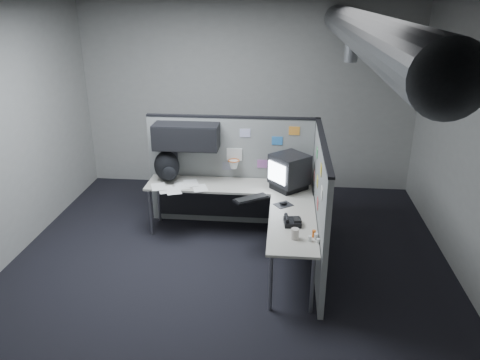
# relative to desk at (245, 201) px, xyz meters

# --- Properties ---
(room) EXTENTS (5.62, 5.62, 3.22)m
(room) POSITION_rel_desk_xyz_m (0.41, -0.70, 1.48)
(room) COLOR black
(room) RESTS_ON ground
(partition_back) EXTENTS (2.44, 0.42, 1.63)m
(partition_back) POSITION_rel_desk_xyz_m (-0.40, 0.53, 0.38)
(partition_back) COLOR gray
(partition_back) RESTS_ON ground
(partition_right) EXTENTS (0.07, 2.23, 1.63)m
(partition_right) POSITION_rel_desk_xyz_m (0.95, -0.49, 0.21)
(partition_right) COLOR gray
(partition_right) RESTS_ON ground
(desk) EXTENTS (2.31, 2.11, 0.73)m
(desk) POSITION_rel_desk_xyz_m (0.00, 0.00, 0.00)
(desk) COLOR #ABA79B
(desk) RESTS_ON ground
(monitor) EXTENTS (0.60, 0.60, 0.49)m
(monitor) POSITION_rel_desk_xyz_m (0.59, 0.21, 0.37)
(monitor) COLOR black
(monitor) RESTS_ON desk
(keyboard) EXTENTS (0.48, 0.40, 0.04)m
(keyboard) POSITION_rel_desk_xyz_m (0.11, -0.22, 0.14)
(keyboard) COLOR black
(keyboard) RESTS_ON desk
(mouse) EXTENTS (0.27, 0.26, 0.05)m
(mouse) POSITION_rel_desk_xyz_m (0.52, -0.32, 0.13)
(mouse) COLOR black
(mouse) RESTS_ON desk
(phone) EXTENTS (0.21, 0.23, 0.10)m
(phone) POSITION_rel_desk_xyz_m (0.63, -0.84, 0.15)
(phone) COLOR black
(phone) RESTS_ON desk
(bottles) EXTENTS (0.13, 0.17, 0.08)m
(bottles) POSITION_rel_desk_xyz_m (0.87, -1.18, 0.15)
(bottles) COLOR silver
(bottles) RESTS_ON desk
(cup) EXTENTS (0.11, 0.11, 0.12)m
(cup) POSITION_rel_desk_xyz_m (0.66, -1.18, 0.18)
(cup) COLOR beige
(cup) RESTS_ON desk
(papers) EXTENTS (0.84, 0.61, 0.02)m
(papers) POSITION_rel_desk_xyz_m (-0.92, 0.09, 0.13)
(papers) COLOR white
(papers) RESTS_ON desk
(backpack) EXTENTS (0.39, 0.35, 0.44)m
(backpack) POSITION_rel_desk_xyz_m (-1.12, 0.33, 0.33)
(backpack) COLOR black
(backpack) RESTS_ON desk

